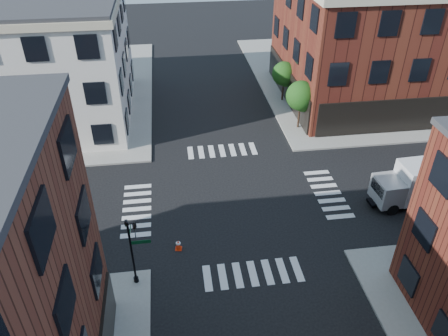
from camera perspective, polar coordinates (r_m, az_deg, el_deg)
The scene contains 10 objects.
ground at distance 31.71m, azimuth 1.40°, elevation -4.33°, with size 120.00×120.00×0.00m, color black.
sidewalk_ne at distance 55.57m, azimuth 20.14°, elevation 11.27°, with size 30.00×30.00×0.15m, color gray.
sidewalk_nw at distance 52.38m, azimuth -26.17°, elevation 8.47°, with size 30.00×30.00×0.15m, color gray.
building_ne at distance 49.36m, azimuth 23.44°, elevation 15.24°, with size 25.00×16.00×12.00m, color #4B1912.
building_nw at distance 45.46m, azimuth -27.04°, elevation 12.19°, with size 22.00×16.00×11.00m, color silver.
tree_near at distance 40.00m, azimuth 10.10°, elevation 9.08°, with size 2.69×2.69×4.49m.
tree_far at distance 45.39m, azimuth 7.93°, elevation 11.95°, with size 2.43×2.43×4.07m.
signal_pole at distance 24.66m, azimuth -11.87°, elevation -9.85°, with size 1.29×1.24×4.60m.
box_truck at distance 33.75m, azimuth 24.80°, elevation -1.74°, with size 7.26×2.54×3.24m.
traffic_cone at distance 27.93m, azimuth -5.99°, elevation -9.94°, with size 0.46×0.46×0.75m.
Camera 1 is at (-4.10, -24.56, 19.63)m, focal length 35.00 mm.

